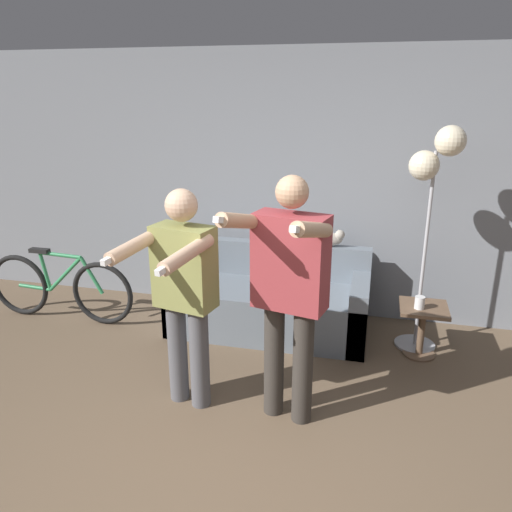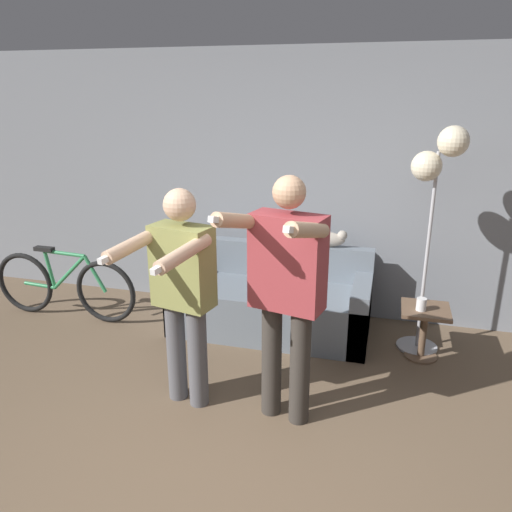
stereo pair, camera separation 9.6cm
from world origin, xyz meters
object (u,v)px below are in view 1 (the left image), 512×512
(person_right, at_px, (289,285))
(cup, at_px, (420,303))
(cat, at_px, (324,238))
(side_table, at_px, (422,321))
(bicycle, at_px, (60,288))
(person_left, at_px, (183,287))
(floor_lamp, at_px, (435,175))
(couch, at_px, (269,303))

(person_right, distance_m, cup, 1.51)
(person_right, relative_size, cat, 3.37)
(person_right, xyz_separation_m, cup, (0.93, 1.09, -0.49))
(cat, distance_m, side_table, 1.17)
(person_right, xyz_separation_m, side_table, (0.97, 1.14, -0.68))
(cat, xyz_separation_m, cup, (0.88, -0.52, -0.35))
(side_table, xyz_separation_m, bicycle, (-3.46, -0.10, 0.01))
(side_table, bearing_deg, person_right, -130.56)
(person_left, xyz_separation_m, floor_lamp, (1.69, 1.30, 0.63))
(side_table, distance_m, bicycle, 3.46)
(couch, bearing_deg, floor_lamp, -0.38)
(floor_lamp, relative_size, bicycle, 1.23)
(couch, distance_m, bicycle, 2.09)
(couch, xyz_separation_m, bicycle, (-2.07, -0.27, 0.06))
(floor_lamp, relative_size, side_table, 4.24)
(couch, xyz_separation_m, side_table, (1.38, -0.17, 0.05))
(cat, height_order, bicycle, cat)
(person_left, relative_size, floor_lamp, 0.82)
(person_left, height_order, floor_lamp, floor_lamp)
(side_table, bearing_deg, cup, -131.45)
(floor_lamp, xyz_separation_m, bicycle, (-3.44, -0.26, -1.21))
(person_left, relative_size, cup, 14.99)
(couch, height_order, cup, couch)
(couch, distance_m, floor_lamp, 1.87)
(floor_lamp, xyz_separation_m, cup, (-0.03, -0.21, -1.04))
(floor_lamp, bearing_deg, bicycle, -175.63)
(couch, relative_size, floor_lamp, 0.95)
(cup, bearing_deg, person_left, -146.74)
(cat, bearing_deg, floor_lamp, -18.78)
(cup, bearing_deg, person_right, -130.52)
(couch, height_order, bicycle, couch)
(person_right, bearing_deg, bicycle, 169.78)
(cat, bearing_deg, couch, -146.89)
(couch, distance_m, person_left, 1.50)
(couch, bearing_deg, person_right, -72.63)
(cup, xyz_separation_m, bicycle, (-3.41, -0.05, -0.17))
(person_left, height_order, cup, person_left)
(side_table, relative_size, cup, 4.30)
(cat, height_order, side_table, cat)
(cat, bearing_deg, side_table, -27.00)
(person_left, height_order, side_table, person_left)
(couch, relative_size, cup, 17.32)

